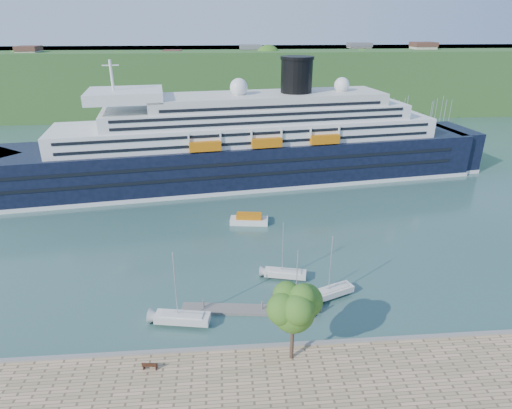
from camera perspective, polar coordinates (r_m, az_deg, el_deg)
name	(u,v)px	position (r m, az deg, el deg)	size (l,w,h in m)	color
ground	(249,354)	(50.90, -0.93, -19.25)	(400.00, 400.00, 0.00)	#284846
far_hillside	(226,80)	(183.79, -4.05, 16.29)	(400.00, 50.00, 24.00)	#2C5A24
quay_coping	(249,347)	(49.98, -0.92, -18.44)	(220.00, 0.50, 0.30)	slate
cruise_ship	(239,122)	(96.30, -2.24, 10.91)	(122.32, 17.81, 27.47)	black
park_bench	(150,365)	(48.74, -13.96, -20.03)	(1.60, 0.66, 1.03)	#3E2011
promenade_tree	(293,320)	(45.89, 4.95, -15.07)	(6.04, 6.04, 10.01)	#295B18
floating_pontoon	(247,310)	(56.68, -1.15, -13.85)	(17.01, 2.08, 0.38)	slate
sailboat_white_near	(180,292)	(52.58, -10.08, -11.39)	(7.44, 2.07, 9.61)	silver
sailboat_red	(300,281)	(55.42, 5.88, -10.16)	(6.15, 1.71, 7.95)	maroon
sailboat_white_far	(333,269)	(57.53, 10.27, -8.44)	(6.97, 1.94, 9.01)	silver
tender_launch	(249,219)	(78.47, -0.93, -1.91)	(6.98, 2.39, 1.93)	#CA680B
sailboat_extra	(286,253)	(60.86, 4.01, -6.45)	(6.61, 1.84, 8.53)	silver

